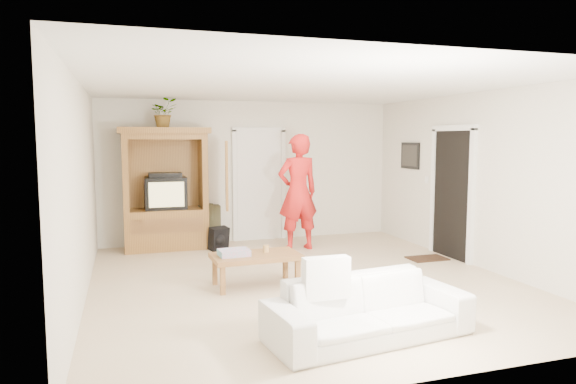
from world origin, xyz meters
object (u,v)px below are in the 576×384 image
Objects in this scene: armoire at (167,197)px; man at (298,192)px; sofa at (369,309)px; coffee_table at (256,258)px.

armoire is 1.05× the size of man.
sofa is 2.12m from coffee_table.
man is at bearing -19.29° from armoire.
armoire is 2.88m from coffee_table.
sofa is 1.72× the size of coffee_table.
armoire is 1.82× the size of coffee_table.
sofa is at bearing 75.18° from man.
man is 1.00× the size of sofa.
sofa is (-0.63, -3.96, -0.71)m from man.
armoire is at bearing -25.11° from man.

